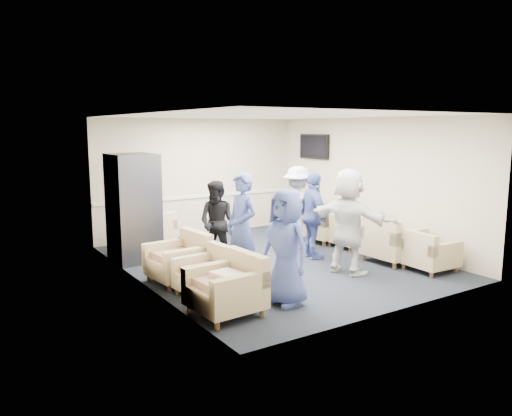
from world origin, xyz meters
TOP-DOWN VIEW (x-y plane):
  - floor at (0.00, 0.00)m, footprint 6.00×6.00m
  - ceiling at (0.00, 0.00)m, footprint 6.00×6.00m
  - back_wall at (0.00, 3.00)m, footprint 5.00×0.02m
  - front_wall at (0.00, -3.00)m, footprint 5.00×0.02m
  - left_wall at (-2.50, 0.00)m, footprint 0.02×6.00m
  - right_wall at (2.50, 0.00)m, footprint 0.02×6.00m
  - chair_rail at (0.00, 2.98)m, footprint 4.98×0.04m
  - tv at (2.44, 1.80)m, footprint 0.10×1.00m
  - armchair_left_near at (-1.99, -1.87)m, footprint 0.92×0.92m
  - armchair_left_mid at (-1.86, -1.04)m, footprint 0.84×0.84m
  - armchair_left_far at (-1.93, -0.18)m, footprint 0.93×0.93m
  - armchair_right_near at (1.95, -1.97)m, footprint 0.80×0.80m
  - armchair_right_midnear at (1.86, -1.19)m, footprint 0.92×0.92m
  - armchair_right_midfar at (2.01, 0.09)m, footprint 0.76×0.76m
  - armchair_right_far at (1.91, 0.83)m, footprint 0.98×0.98m
  - armchair_corner at (-1.48, 2.27)m, footprint 1.05×1.05m
  - vending_machine at (-2.09, 1.56)m, footprint 0.82×0.95m
  - backpack at (-1.26, -0.72)m, footprint 0.34×0.29m
  - pillow at (-2.00, -1.87)m, footprint 0.39×0.47m
  - person_front_left at (-1.12, -1.96)m, footprint 0.67×0.89m
  - person_mid_left at (-1.05, -0.64)m, footprint 0.50×0.69m
  - person_back_left at (-0.89, 0.46)m, footprint 0.93×0.95m
  - person_back_right at (1.09, 0.65)m, footprint 0.92×1.24m
  - person_mid_right at (0.81, -0.19)m, footprint 0.64×1.04m
  - person_front_right at (0.68, -1.29)m, footprint 0.92×1.76m

SIDE VIEW (x-z plane):
  - floor at x=0.00m, z-range 0.00..0.00m
  - backpack at x=-1.26m, z-range 0.01..0.49m
  - armchair_right_midfar at x=2.01m, z-range 0.00..0.60m
  - armchair_right_near at x=1.95m, z-range 0.00..0.61m
  - armchair_left_mid at x=-1.86m, z-range 0.00..0.62m
  - armchair_corner at x=-1.48m, z-range 0.00..0.64m
  - armchair_left_far at x=-1.93m, z-range 0.00..0.68m
  - armchair_left_near at x=-1.99m, z-range 0.00..0.69m
  - armchair_right_far at x=1.91m, z-range 0.00..0.71m
  - armchair_right_midnear at x=1.86m, z-range 0.00..0.72m
  - pillow at x=-2.00m, z-range 0.46..0.58m
  - person_back_left at x=-0.89m, z-range 0.00..1.54m
  - person_front_left at x=-1.12m, z-range 0.00..1.65m
  - person_mid_right at x=0.81m, z-range 0.00..1.66m
  - person_back_right at x=1.09m, z-range 0.00..1.71m
  - person_mid_left at x=-1.05m, z-range 0.00..1.77m
  - chair_rail at x=0.00m, z-range 0.87..0.93m
  - person_front_right at x=0.68m, z-range 0.00..1.82m
  - vending_machine at x=-2.09m, z-range 0.00..2.02m
  - back_wall at x=0.00m, z-range 0.00..2.70m
  - front_wall at x=0.00m, z-range 0.00..2.70m
  - left_wall at x=-2.50m, z-range 0.00..2.70m
  - right_wall at x=2.50m, z-range 0.00..2.70m
  - tv at x=2.44m, z-range 1.76..2.34m
  - ceiling at x=0.00m, z-range 2.70..2.70m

